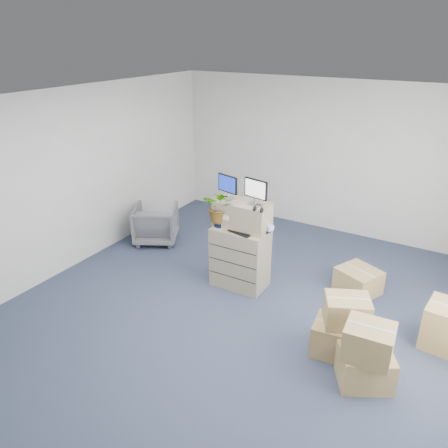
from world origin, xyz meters
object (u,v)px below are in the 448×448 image
at_px(filing_cabinet_lower, 240,257).
at_px(keyboard, 240,232).
at_px(potted_plant, 220,210).
at_px(monitor_left, 228,186).
at_px(office_chair, 156,222).
at_px(water_bottle, 250,223).
at_px(monitor_right, 256,191).

relative_size(filing_cabinet_lower, keyboard, 2.36).
relative_size(filing_cabinet_lower, potted_plant, 1.72).
height_order(monitor_left, office_chair, monitor_left).
bearing_deg(potted_plant, filing_cabinet_lower, 18.73).
bearing_deg(monitor_left, water_bottle, 12.16).
distance_m(keyboard, potted_plant, 0.42).
distance_m(monitor_left, monitor_right, 0.46).
bearing_deg(potted_plant, water_bottle, 19.33).
bearing_deg(keyboard, water_bottle, 77.21).
bearing_deg(water_bottle, potted_plant, -160.67).
bearing_deg(keyboard, filing_cabinet_lower, 127.22).
bearing_deg(monitor_right, monitor_left, -171.17).
bearing_deg(office_chair, water_bottle, 138.36).
relative_size(filing_cabinet_lower, monitor_right, 2.48).
xyz_separation_m(monitor_left, monitor_right, (0.46, -0.02, 0.01)).
height_order(filing_cabinet_lower, monitor_left, monitor_left).
height_order(keyboard, office_chair, keyboard).
bearing_deg(monitor_left, monitor_right, 11.59).
distance_m(filing_cabinet_lower, monitor_right, 1.09).
height_order(water_bottle, office_chair, water_bottle).
bearing_deg(office_chair, monitor_left, 136.08).
bearing_deg(filing_cabinet_lower, monitor_right, 10.70).
xyz_separation_m(keyboard, water_bottle, (0.08, 0.16, 0.09)).
bearing_deg(filing_cabinet_lower, potted_plant, -161.95).
bearing_deg(monitor_left, keyboard, -15.33).
distance_m(monitor_left, keyboard, 0.68).
bearing_deg(keyboard, office_chair, 175.34).
xyz_separation_m(monitor_right, keyboard, (-0.15, -0.15, -0.59)).
bearing_deg(potted_plant, monitor_left, 77.51).
bearing_deg(keyboard, potted_plant, -169.29).
height_order(keyboard, water_bottle, water_bottle).
relative_size(keyboard, water_bottle, 1.89).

